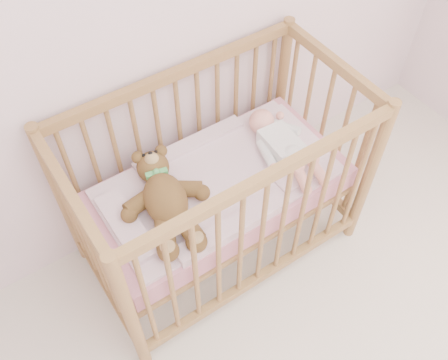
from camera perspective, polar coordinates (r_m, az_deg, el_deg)
wall_back at (r=2.03m, az=-11.94°, el=19.19°), size 4.00×0.02×2.70m
crib at (r=2.40m, az=-0.66°, el=-1.00°), size 1.36×0.76×1.00m
mattress at (r=2.41m, az=-0.66°, el=-1.21°), size 1.22×0.62×0.13m
blanket at (r=2.35m, az=-0.68°, el=-0.11°), size 1.10×0.58×0.06m
baby at (r=2.43m, az=6.54°, el=4.31°), size 0.30×0.58×0.14m
teddy_bear at (r=2.20m, az=-6.68°, el=-2.35°), size 0.55×0.68×0.17m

